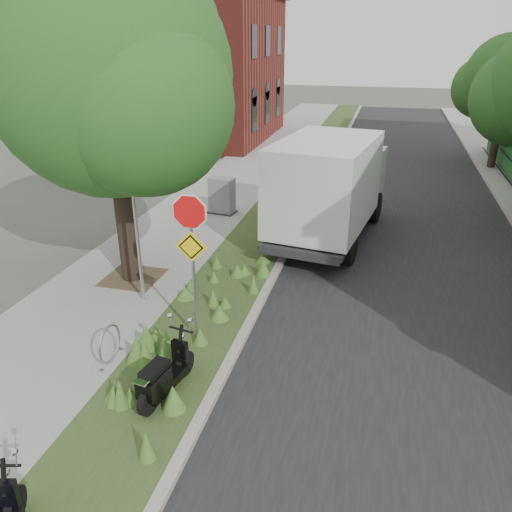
{
  "coord_description": "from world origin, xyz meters",
  "views": [
    {
      "loc": [
        2.01,
        -7.65,
        5.87
      ],
      "look_at": [
        -0.58,
        2.35,
        1.3
      ],
      "focal_mm": 35.0,
      "sensor_mm": 36.0,
      "label": 1
    }
  ],
  "objects_px": {
    "utility_cabinet": "(222,196)",
    "scooter_near": "(161,381)",
    "box_truck": "(330,184)",
    "sign_assembly": "(191,239)"
  },
  "relations": [
    {
      "from": "utility_cabinet",
      "to": "scooter_near",
      "type": "bearing_deg",
      "value": -77.93
    },
    {
      "from": "box_truck",
      "to": "utility_cabinet",
      "type": "height_order",
      "value": "box_truck"
    },
    {
      "from": "utility_cabinet",
      "to": "box_truck",
      "type": "bearing_deg",
      "value": -17.7
    },
    {
      "from": "box_truck",
      "to": "sign_assembly",
      "type": "bearing_deg",
      "value": -106.26
    },
    {
      "from": "sign_assembly",
      "to": "utility_cabinet",
      "type": "height_order",
      "value": "sign_assembly"
    },
    {
      "from": "scooter_near",
      "to": "box_truck",
      "type": "relative_size",
      "value": 0.26
    },
    {
      "from": "sign_assembly",
      "to": "scooter_near",
      "type": "bearing_deg",
      "value": -86.56
    },
    {
      "from": "sign_assembly",
      "to": "utility_cabinet",
      "type": "distance_m",
      "value": 8.17
    },
    {
      "from": "sign_assembly",
      "to": "scooter_near",
      "type": "xyz_separation_m",
      "value": [
        0.12,
        -1.96,
        -1.83
      ]
    },
    {
      "from": "sign_assembly",
      "to": "utility_cabinet",
      "type": "relative_size",
      "value": 2.57
    }
  ]
}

